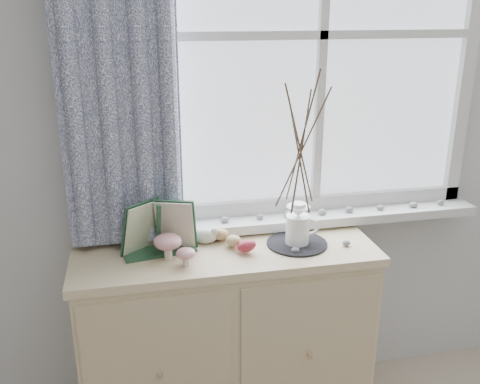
{
  "coord_description": "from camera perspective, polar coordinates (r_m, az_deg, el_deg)",
  "views": [
    {
      "loc": [
        -0.49,
        -0.15,
        1.76
      ],
      "look_at": [
        -0.1,
        1.7,
        1.1
      ],
      "focal_mm": 40.0,
      "sensor_mm": 36.0,
      "label": 1
    }
  ],
  "objects": [
    {
      "name": "twig_pitcher",
      "position": [
        2.04,
        6.5,
        4.98
      ],
      "size": [
        0.32,
        0.32,
        0.72
      ],
      "rotation": [
        0.0,
        0.0,
        -0.3
      ],
      "color": "white",
      "rests_on": "crocheted_doily"
    },
    {
      "name": "toadstool_cluster",
      "position": [
        2.03,
        -7.25,
        -5.66
      ],
      "size": [
        0.15,
        0.16,
        0.1
      ],
      "color": "beige",
      "rests_on": "sideboard"
    },
    {
      "name": "sideboard",
      "position": [
        2.35,
        -1.48,
        -15.46
      ],
      "size": [
        1.2,
        0.45,
        0.85
      ],
      "color": "beige",
      "rests_on": "ground"
    },
    {
      "name": "songbird_figurine",
      "position": [
        2.17,
        -3.78,
        -4.6
      ],
      "size": [
        0.15,
        0.1,
        0.07
      ],
      "primitive_type": null,
      "rotation": [
        0.0,
        0.0,
        -0.33
      ],
      "color": "silver",
      "rests_on": "sideboard"
    },
    {
      "name": "sideboard_pebbles",
      "position": [
        2.18,
        7.63,
        -5.31
      ],
      "size": [
        0.25,
        0.19,
        0.02
      ],
      "color": "gray",
      "rests_on": "sideboard"
    },
    {
      "name": "botanical_book",
      "position": [
        2.05,
        -8.66,
        -3.95
      ],
      "size": [
        0.34,
        0.18,
        0.22
      ],
      "primitive_type": null,
      "rotation": [
        0.0,
        0.0,
        0.17
      ],
      "color": "#20432B",
      "rests_on": "sideboard"
    },
    {
      "name": "wooden_eggs",
      "position": [
        2.13,
        -0.73,
        -5.17
      ],
      "size": [
        0.14,
        0.18,
        0.08
      ],
      "color": "tan",
      "rests_on": "sideboard"
    },
    {
      "name": "crocheted_doily",
      "position": [
        2.18,
        6.09,
        -5.48
      ],
      "size": [
        0.25,
        0.25,
        0.01
      ],
      "primitive_type": "cylinder",
      "color": "black",
      "rests_on": "sideboard"
    }
  ]
}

